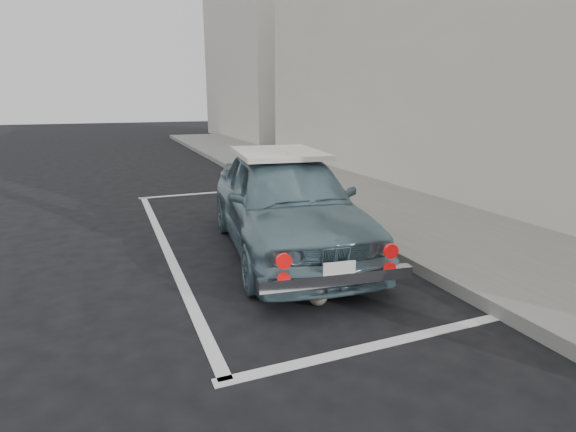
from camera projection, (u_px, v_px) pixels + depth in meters
name	position (u px, v px, depth m)	size (l,w,h in m)	color
ground	(306.00, 329.00, 4.19)	(80.00, 80.00, 0.00)	black
sidewalk	(437.00, 229.00, 7.13)	(2.80, 40.00, 0.15)	slate
shop_building	(508.00, 28.00, 9.20)	(3.50, 18.00, 7.00)	beige
building_far	(259.00, 61.00, 23.40)	(3.50, 10.00, 8.00)	beige
pline_rear	(382.00, 344.00, 3.92)	(3.00, 0.12, 0.01)	silver
pline_front	(208.00, 193.00, 10.19)	(3.00, 0.12, 0.01)	silver
pline_side	(165.00, 246.00, 6.54)	(0.12, 7.00, 0.01)	silver
retro_coupe	(286.00, 201.00, 6.19)	(2.17, 4.31, 1.41)	slate
cat	(318.00, 294.00, 4.66)	(0.33, 0.45, 0.26)	#65584D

